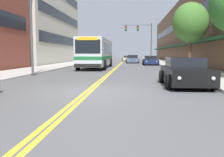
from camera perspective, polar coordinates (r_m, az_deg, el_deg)
name	(u,v)px	position (r m, az deg, el deg)	size (l,w,h in m)	color
ground_plane	(123,62)	(47.46, 2.45, 3.80)	(240.00, 240.00, 0.00)	#565659
sidewalk_left	(84,62)	(48.32, -6.41, 3.88)	(3.85, 106.00, 0.13)	#B2ADA5
sidewalk_right	(162,62)	(47.75, 11.41, 3.78)	(3.85, 106.00, 0.13)	#B2ADA5
centre_line	(123,62)	(47.46, 2.45, 3.80)	(0.34, 106.00, 0.01)	yellow
storefront_row_right	(197,34)	(48.97, 18.81, 9.71)	(9.10, 68.00, 10.51)	brown
city_bus	(97,52)	(27.70, -3.51, 6.05)	(2.87, 11.07, 3.11)	silver
car_silver_parked_left_mid	(93,60)	(38.69, -4.41, 4.16)	(2.01, 4.89, 1.15)	#B7B7BC
car_black_parked_right_foreground	(185,73)	(12.80, 16.35, 1.30)	(2.19, 4.41, 1.41)	black
car_navy_parked_right_mid	(150,61)	(35.41, 8.77, 4.06)	(2.15, 4.14, 1.30)	#19234C
car_slate_blue_moving_lead	(133,59)	(42.46, 4.74, 4.40)	(2.18, 4.29, 1.36)	#475675
car_beige_moving_second	(128,59)	(52.48, 3.65, 4.58)	(2.17, 4.14, 1.15)	#BCAD89
traffic_signal_mast	(141,35)	(45.86, 6.75, 9.93)	(5.48, 0.38, 7.06)	#47474C
street_lamp_left_near	(36,13)	(18.84, -17.03, 14.22)	(2.43, 0.28, 7.42)	#47474C
street_tree_right_mid	(190,22)	(25.01, 17.48, 12.12)	(3.36, 3.36, 6.22)	brown
fire_hydrant	(191,69)	(18.43, 17.55, 2.17)	(0.30, 0.22, 0.82)	red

